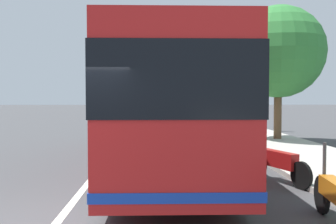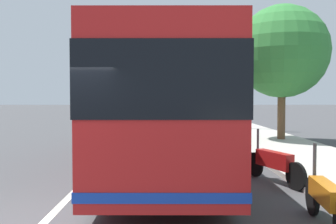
{
  "view_description": "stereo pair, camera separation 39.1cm",
  "coord_description": "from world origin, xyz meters",
  "px_view_note": "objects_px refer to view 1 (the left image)",
  "views": [
    {
      "loc": [
        -6.12,
        -1.62,
        2.06
      ],
      "look_at": [
        7.16,
        -2.09,
        1.56
      ],
      "focal_mm": 39.98,
      "sensor_mm": 36.0,
      "label": 1
    },
    {
      "loc": [
        -6.13,
        -2.01,
        2.06
      ],
      "look_at": [
        7.16,
        -2.09,
        1.56
      ],
      "focal_mm": 39.98,
      "sensor_mm": 36.0,
      "label": 2
    }
  ],
  "objects_px": {
    "motorcycle_mid_row": "(278,163)",
    "utility_pole": "(241,71)",
    "car_side_street": "(170,118)",
    "motorcycle_by_tree": "(243,148)",
    "roadside_tree_mid_block": "(278,52)",
    "coach_bus": "(167,102)",
    "car_ahead_same_lane": "(123,110)",
    "car_far_distant": "(160,113)"
  },
  "relations": [
    {
      "from": "motorcycle_mid_row",
      "to": "car_side_street",
      "type": "bearing_deg",
      "value": -13.84
    },
    {
      "from": "coach_bus",
      "to": "motorcycle_mid_row",
      "type": "distance_m",
      "value": 3.91
    },
    {
      "from": "motorcycle_by_tree",
      "to": "car_ahead_same_lane",
      "type": "distance_m",
      "value": 31.22
    },
    {
      "from": "car_ahead_same_lane",
      "to": "car_side_street",
      "type": "bearing_deg",
      "value": 20.16
    },
    {
      "from": "car_ahead_same_lane",
      "to": "roadside_tree_mid_block",
      "type": "distance_m",
      "value": 26.68
    },
    {
      "from": "motorcycle_mid_row",
      "to": "car_side_street",
      "type": "height_order",
      "value": "car_side_street"
    },
    {
      "from": "car_far_distant",
      "to": "roadside_tree_mid_block",
      "type": "height_order",
      "value": "roadside_tree_mid_block"
    },
    {
      "from": "car_side_street",
      "to": "utility_pole",
      "type": "height_order",
      "value": "utility_pole"
    },
    {
      "from": "motorcycle_by_tree",
      "to": "car_ahead_same_lane",
      "type": "relative_size",
      "value": 0.51
    },
    {
      "from": "utility_pole",
      "to": "car_side_street",
      "type": "bearing_deg",
      "value": 58.98
    },
    {
      "from": "car_ahead_same_lane",
      "to": "motorcycle_by_tree",
      "type": "bearing_deg",
      "value": 15.94
    },
    {
      "from": "motorcycle_mid_row",
      "to": "utility_pole",
      "type": "bearing_deg",
      "value": -29.89
    },
    {
      "from": "car_side_street",
      "to": "utility_pole",
      "type": "bearing_deg",
      "value": -116.46
    },
    {
      "from": "coach_bus",
      "to": "roadside_tree_mid_block",
      "type": "bearing_deg",
      "value": -41.89
    },
    {
      "from": "motorcycle_by_tree",
      "to": "utility_pole",
      "type": "bearing_deg",
      "value": -12.01
    },
    {
      "from": "motorcycle_mid_row",
      "to": "car_ahead_same_lane",
      "type": "xyz_separation_m",
      "value": [
        33.2,
        6.56,
        0.21
      ]
    },
    {
      "from": "coach_bus",
      "to": "car_far_distant",
      "type": "relative_size",
      "value": 2.58
    },
    {
      "from": "motorcycle_by_tree",
      "to": "car_far_distant",
      "type": "height_order",
      "value": "car_far_distant"
    },
    {
      "from": "car_side_street",
      "to": "car_ahead_same_lane",
      "type": "relative_size",
      "value": 0.88
    },
    {
      "from": "coach_bus",
      "to": "car_side_street",
      "type": "height_order",
      "value": "coach_bus"
    },
    {
      "from": "utility_pole",
      "to": "car_far_distant",
      "type": "bearing_deg",
      "value": 21.56
    },
    {
      "from": "utility_pole",
      "to": "roadside_tree_mid_block",
      "type": "bearing_deg",
      "value": -176.36
    },
    {
      "from": "car_ahead_same_lane",
      "to": "roadside_tree_mid_block",
      "type": "height_order",
      "value": "roadside_tree_mid_block"
    },
    {
      "from": "coach_bus",
      "to": "car_far_distant",
      "type": "distance_m",
      "value": 24.39
    },
    {
      "from": "motorcycle_mid_row",
      "to": "car_ahead_same_lane",
      "type": "distance_m",
      "value": 33.84
    },
    {
      "from": "motorcycle_mid_row",
      "to": "motorcycle_by_tree",
      "type": "distance_m",
      "value": 2.64
    },
    {
      "from": "car_side_street",
      "to": "motorcycle_by_tree",
      "type": "bearing_deg",
      "value": -168.55
    },
    {
      "from": "coach_bus",
      "to": "car_far_distant",
      "type": "xyz_separation_m",
      "value": [
        24.35,
        -0.15,
        -1.26
      ]
    },
    {
      "from": "coach_bus",
      "to": "car_ahead_same_lane",
      "type": "relative_size",
      "value": 2.66
    },
    {
      "from": "car_side_street",
      "to": "car_ahead_same_lane",
      "type": "distance_m",
      "value": 16.71
    },
    {
      "from": "motorcycle_mid_row",
      "to": "motorcycle_by_tree",
      "type": "bearing_deg",
      "value": -15.54
    },
    {
      "from": "motorcycle_mid_row",
      "to": "car_ahead_same_lane",
      "type": "height_order",
      "value": "car_ahead_same_lane"
    },
    {
      "from": "coach_bus",
      "to": "roadside_tree_mid_block",
      "type": "relative_size",
      "value": 1.92
    },
    {
      "from": "car_side_street",
      "to": "car_ahead_same_lane",
      "type": "height_order",
      "value": "car_side_street"
    },
    {
      "from": "coach_bus",
      "to": "utility_pole",
      "type": "xyz_separation_m",
      "value": [
        11.98,
        -5.04,
        1.85
      ]
    },
    {
      "from": "motorcycle_mid_row",
      "to": "roadside_tree_mid_block",
      "type": "xyz_separation_m",
      "value": [
        8.46,
        -2.8,
        3.74
      ]
    },
    {
      "from": "roadside_tree_mid_block",
      "to": "utility_pole",
      "type": "xyz_separation_m",
      "value": [
        6.02,
        0.38,
        -0.44
      ]
    },
    {
      "from": "coach_bus",
      "to": "motorcycle_mid_row",
      "type": "relative_size",
      "value": 5.8
    },
    {
      "from": "coach_bus",
      "to": "motorcycle_by_tree",
      "type": "relative_size",
      "value": 5.2
    },
    {
      "from": "car_side_street",
      "to": "utility_pole",
      "type": "relative_size",
      "value": 0.54
    },
    {
      "from": "coach_bus",
      "to": "motorcycle_mid_row",
      "type": "xyz_separation_m",
      "value": [
        -2.51,
        -2.63,
        -1.45
      ]
    },
    {
      "from": "motorcycle_by_tree",
      "to": "roadside_tree_mid_block",
      "type": "relative_size",
      "value": 0.37
    }
  ]
}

